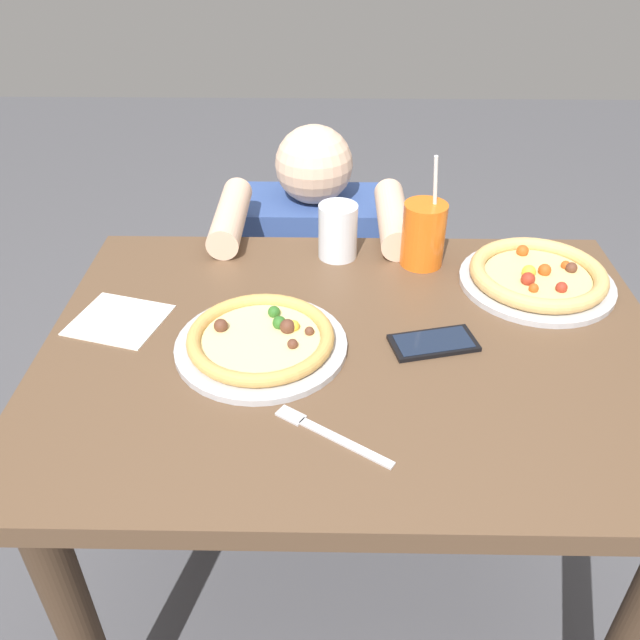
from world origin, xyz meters
TOP-DOWN VIEW (x-y plane):
  - ground_plane at (0.00, 0.00)m, footprint 8.00×8.00m
  - dining_table at (0.00, 0.00)m, footprint 1.10×0.79m
  - pizza_near at (-0.16, -0.01)m, footprint 0.30×0.30m
  - pizza_far at (0.37, 0.20)m, footprint 0.31×0.31m
  - drink_cup_colored at (0.15, 0.29)m, footprint 0.09×0.09m
  - water_cup_clear at (-0.03, 0.31)m, footprint 0.08×0.08m
  - paper_napkin at (-0.44, 0.06)m, footprint 0.19×0.18m
  - fork at (-0.05, -0.22)m, footprint 0.18×0.13m
  - cell_phone at (0.14, 0.00)m, footprint 0.16×0.11m
  - diner_seated at (-0.09, 0.65)m, footprint 0.44×0.53m

SIDE VIEW (x-z plane):
  - ground_plane at x=0.00m, z-range 0.00..0.00m
  - diner_seated at x=-0.09m, z-range -0.05..0.86m
  - dining_table at x=0.00m, z-range 0.25..1.00m
  - paper_napkin at x=-0.44m, z-range 0.75..0.75m
  - fork at x=-0.05m, z-range 0.75..0.75m
  - cell_phone at x=0.14m, z-range 0.75..0.76m
  - pizza_near at x=-0.16m, z-range 0.75..0.79m
  - pizza_far at x=0.37m, z-range 0.75..0.79m
  - water_cup_clear at x=-0.03m, z-range 0.75..0.87m
  - drink_cup_colored at x=0.15m, z-range 0.70..0.94m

